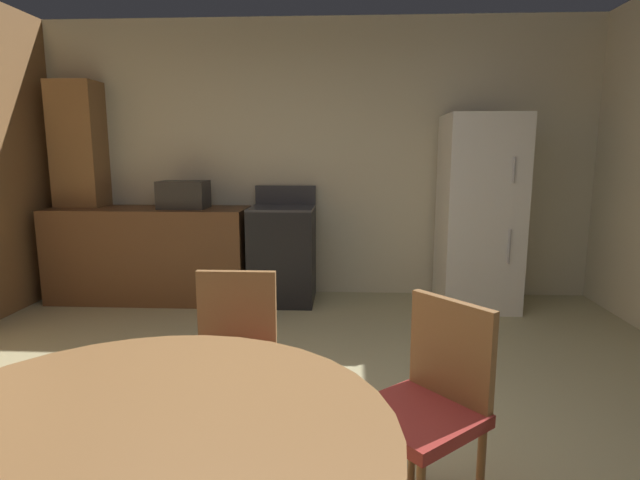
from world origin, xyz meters
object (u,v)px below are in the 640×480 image
refrigerator (479,213)px  microwave (184,195)px  oven_range (283,254)px  chair_north (233,354)px  chair_northeast (430,399)px

refrigerator → microwave: size_ratio=4.00×
refrigerator → microwave: (-2.76, 0.05, 0.15)m
oven_range → refrigerator: refrigerator is taller
oven_range → microwave: (-0.94, -0.00, 0.56)m
chair_north → microwave: bearing=-158.1°
chair_north → oven_range: bearing=-178.3°
chair_north → chair_northeast: 0.93m
chair_north → chair_northeast: (0.85, -0.39, 0.00)m
microwave → chair_northeast: microwave is taller
oven_range → microwave: 1.09m
oven_range → chair_north: bearing=-88.1°
microwave → chair_northeast: size_ratio=0.51×
refrigerator → chair_north: bearing=-125.2°
microwave → chair_northeast: (1.87, -2.90, -0.53)m
microwave → oven_range: bearing=0.2°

